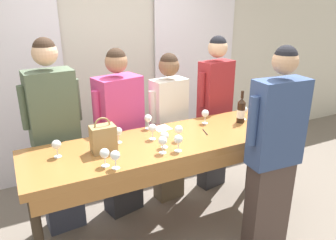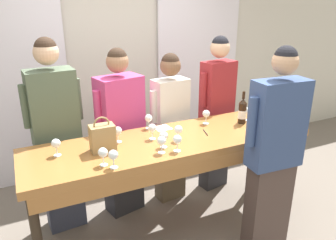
% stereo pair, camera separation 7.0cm
% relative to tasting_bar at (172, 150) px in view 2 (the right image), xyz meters
% --- Properties ---
extents(ground_plane, '(18.00, 18.00, 0.00)m').
position_rel_tasting_bar_xyz_m(ground_plane, '(0.00, 0.02, -0.91)').
color(ground_plane, '#70665B').
extents(wall_back, '(12.00, 0.06, 2.80)m').
position_rel_tasting_bar_xyz_m(wall_back, '(0.00, 1.71, 0.49)').
color(wall_back, beige).
rests_on(wall_back, ground_plane).
extents(curtain_panel_left, '(1.24, 0.03, 2.69)m').
position_rel_tasting_bar_xyz_m(curtain_panel_left, '(-1.21, 1.65, 0.44)').
color(curtain_panel_left, white).
rests_on(curtain_panel_left, ground_plane).
extents(curtain_panel_right, '(1.24, 0.03, 2.69)m').
position_rel_tasting_bar_xyz_m(curtain_panel_right, '(1.21, 1.65, 0.44)').
color(curtain_panel_right, white).
rests_on(curtain_panel_right, ground_plane).
extents(tasting_bar, '(2.53, 0.72, 1.01)m').
position_rel_tasting_bar_xyz_m(tasting_bar, '(0.00, 0.00, 0.00)').
color(tasting_bar, '#9E6633').
rests_on(tasting_bar, ground_plane).
extents(wine_bottle, '(0.08, 0.08, 0.32)m').
position_rel_tasting_bar_xyz_m(wine_bottle, '(0.80, 0.07, 0.22)').
color(wine_bottle, black).
rests_on(wine_bottle, tasting_bar).
extents(handbag, '(0.19, 0.13, 0.29)m').
position_rel_tasting_bar_xyz_m(handbag, '(-0.60, 0.04, 0.22)').
color(handbag, '#997A4C').
rests_on(handbag, tasting_bar).
extents(wine_glass_front_left, '(0.07, 0.07, 0.14)m').
position_rel_tasting_bar_xyz_m(wine_glass_front_left, '(-0.16, 0.08, 0.20)').
color(wine_glass_front_left, white).
rests_on(wine_glass_front_left, tasting_bar).
extents(wine_glass_front_mid, '(0.07, 0.07, 0.14)m').
position_rel_tasting_bar_xyz_m(wine_glass_front_mid, '(-0.67, -0.21, 0.20)').
color(wine_glass_front_mid, white).
rests_on(wine_glass_front_mid, tasting_bar).
extents(wine_glass_front_right, '(0.07, 0.07, 0.14)m').
position_rel_tasting_bar_xyz_m(wine_glass_front_right, '(-0.44, 0.15, 0.20)').
color(wine_glass_front_right, white).
rests_on(wine_glass_front_right, tasting_bar).
extents(wine_glass_center_left, '(0.07, 0.07, 0.14)m').
position_rel_tasting_bar_xyz_m(wine_glass_center_left, '(0.88, 0.13, 0.20)').
color(wine_glass_center_left, white).
rests_on(wine_glass_center_left, tasting_bar).
extents(wine_glass_center_mid, '(0.07, 0.07, 0.14)m').
position_rel_tasting_bar_xyz_m(wine_glass_center_mid, '(0.47, 0.21, 0.20)').
color(wine_glass_center_mid, white).
rests_on(wine_glass_center_mid, tasting_bar).
extents(wine_glass_center_right, '(0.07, 0.07, 0.14)m').
position_rel_tasting_bar_xyz_m(wine_glass_center_right, '(-0.95, 0.10, 0.20)').
color(wine_glass_center_right, white).
rests_on(wine_glass_center_right, tasting_bar).
extents(wine_glass_back_left, '(0.07, 0.07, 0.14)m').
position_rel_tasting_bar_xyz_m(wine_glass_back_left, '(-0.09, 0.33, 0.20)').
color(wine_glass_back_left, white).
rests_on(wine_glass_back_left, tasting_bar).
extents(wine_glass_back_mid, '(0.07, 0.07, 0.14)m').
position_rel_tasting_bar_xyz_m(wine_glass_back_mid, '(-0.14, -0.11, 0.20)').
color(wine_glass_back_mid, white).
rests_on(wine_glass_back_mid, tasting_bar).
extents(wine_glass_back_right, '(0.07, 0.07, 0.14)m').
position_rel_tasting_bar_xyz_m(wine_glass_back_right, '(-0.20, -0.20, 0.20)').
color(wine_glass_back_right, white).
rests_on(wine_glass_back_right, tasting_bar).
extents(wine_glass_near_host, '(0.07, 0.07, 0.14)m').
position_rel_tasting_bar_xyz_m(wine_glass_near_host, '(-0.61, -0.28, 0.20)').
color(wine_glass_near_host, white).
rests_on(wine_glass_near_host, tasting_bar).
extents(wine_glass_by_bottle, '(0.07, 0.07, 0.14)m').
position_rel_tasting_bar_xyz_m(wine_glass_by_bottle, '(0.03, -0.05, 0.20)').
color(wine_glass_by_bottle, white).
rests_on(wine_glass_by_bottle, tasting_bar).
extents(wine_glass_by_handbag, '(0.07, 0.07, 0.14)m').
position_rel_tasting_bar_xyz_m(wine_glass_by_handbag, '(-0.07, -0.23, 0.20)').
color(wine_glass_by_handbag, white).
rests_on(wine_glass_by_handbag, tasting_bar).
extents(napkin, '(0.16, 0.16, 0.00)m').
position_rel_tasting_bar_xyz_m(napkin, '(0.03, 0.28, 0.10)').
color(napkin, white).
rests_on(napkin, tasting_bar).
extents(pen, '(0.04, 0.13, 0.01)m').
position_rel_tasting_bar_xyz_m(pen, '(0.34, 0.01, 0.11)').
color(pen, black).
rests_on(pen, tasting_bar).
extents(guest_olive_jacket, '(0.53, 0.29, 1.87)m').
position_rel_tasting_bar_xyz_m(guest_olive_jacket, '(-0.90, 0.60, 0.05)').
color(guest_olive_jacket, '#383D51').
rests_on(guest_olive_jacket, ground_plane).
extents(guest_pink_top, '(0.54, 0.36, 1.74)m').
position_rel_tasting_bar_xyz_m(guest_pink_top, '(-0.28, 0.60, -0.02)').
color(guest_pink_top, '#28282D').
rests_on(guest_pink_top, ground_plane).
extents(guest_cream_sweater, '(0.48, 0.25, 1.66)m').
position_rel_tasting_bar_xyz_m(guest_cream_sweater, '(0.27, 0.60, -0.03)').
color(guest_cream_sweater, brown).
rests_on(guest_cream_sweater, ground_plane).
extents(guest_striped_shirt, '(0.49, 0.26, 1.80)m').
position_rel_tasting_bar_xyz_m(guest_striped_shirt, '(0.86, 0.60, 0.05)').
color(guest_striped_shirt, '#28282D').
rests_on(guest_striped_shirt, ground_plane).
extents(host_pouring, '(0.55, 0.23, 1.85)m').
position_rel_tasting_bar_xyz_m(host_pouring, '(0.63, -0.56, 0.05)').
color(host_pouring, '#473833').
rests_on(host_pouring, ground_plane).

